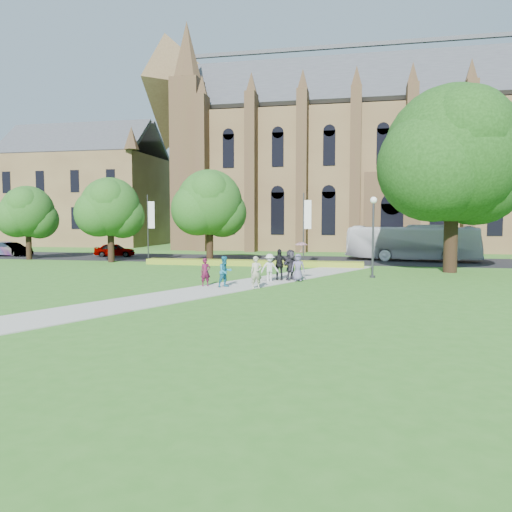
% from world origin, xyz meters
% --- Properties ---
extents(ground, '(160.00, 160.00, 0.00)m').
position_xyz_m(ground, '(0.00, 0.00, 0.00)').
color(ground, '#316E21').
rests_on(ground, ground).
extents(road, '(160.00, 10.00, 0.02)m').
position_xyz_m(road, '(0.00, 20.00, 0.01)').
color(road, black).
rests_on(road, ground).
extents(footpath, '(15.58, 28.54, 0.04)m').
position_xyz_m(footpath, '(0.00, 1.00, 0.02)').
color(footpath, '#B2B2A8').
rests_on(footpath, ground).
extents(flower_hedge, '(18.00, 1.40, 0.45)m').
position_xyz_m(flower_hedge, '(-2.00, 13.20, 0.23)').
color(flower_hedge, '#ACA122').
rests_on(flower_hedge, ground).
extents(cathedral, '(52.60, 18.25, 28.00)m').
position_xyz_m(cathedral, '(10.00, 39.73, 12.98)').
color(cathedral, olive).
rests_on(cathedral, ground).
extents(building_west, '(22.00, 14.00, 18.30)m').
position_xyz_m(building_west, '(-34.00, 42.00, 9.21)').
color(building_west, olive).
rests_on(building_west, ground).
extents(streetlamp, '(0.44, 0.44, 5.24)m').
position_xyz_m(streetlamp, '(7.50, 6.50, 3.30)').
color(streetlamp, '#38383D').
rests_on(streetlamp, ground).
extents(large_tree, '(9.60, 9.60, 13.20)m').
position_xyz_m(large_tree, '(13.00, 11.00, 8.37)').
color(large_tree, '#332114').
rests_on(large_tree, ground).
extents(street_tree_0, '(5.20, 5.20, 7.50)m').
position_xyz_m(street_tree_0, '(-15.00, 14.00, 4.87)').
color(street_tree_0, '#332114').
rests_on(street_tree_0, ground).
extents(street_tree_1, '(5.60, 5.60, 8.05)m').
position_xyz_m(street_tree_1, '(-6.00, 14.50, 5.22)').
color(street_tree_1, '#332114').
rests_on(street_tree_1, ground).
extents(street_tree_2, '(4.80, 4.80, 6.95)m').
position_xyz_m(street_tree_2, '(-24.00, 15.00, 4.53)').
color(street_tree_2, '#332114').
rests_on(street_tree_2, ground).
extents(banner_pole_0, '(0.70, 0.10, 6.00)m').
position_xyz_m(banner_pole_0, '(2.11, 15.20, 3.39)').
color(banner_pole_0, '#38383D').
rests_on(banner_pole_0, ground).
extents(banner_pole_1, '(0.70, 0.10, 6.00)m').
position_xyz_m(banner_pole_1, '(-11.89, 15.20, 3.39)').
color(banner_pole_1, '#38383D').
rests_on(banner_pole_1, ground).
extents(tour_coach, '(12.11, 4.65, 3.29)m').
position_xyz_m(tour_coach, '(11.35, 20.82, 1.67)').
color(tour_coach, white).
rests_on(tour_coach, road).
extents(car_0, '(4.24, 2.42, 1.36)m').
position_xyz_m(car_0, '(-17.75, 19.88, 0.70)').
color(car_0, gray).
rests_on(car_0, road).
extents(car_1, '(4.34, 1.99, 1.38)m').
position_xyz_m(car_1, '(-28.63, 18.62, 0.71)').
color(car_1, gray).
rests_on(car_1, road).
extents(car_2, '(5.40, 2.91, 1.49)m').
position_xyz_m(car_2, '(-29.19, 18.61, 0.76)').
color(car_2, gray).
rests_on(car_2, road).
extents(pedestrian_0, '(0.68, 0.64, 1.57)m').
position_xyz_m(pedestrian_0, '(-1.78, 0.06, 0.83)').
color(pedestrian_0, '#50122C').
rests_on(pedestrian_0, footpath).
extents(pedestrian_1, '(1.05, 1.05, 1.72)m').
position_xyz_m(pedestrian_1, '(-0.59, -0.12, 0.90)').
color(pedestrian_1, '#1B6D89').
rests_on(pedestrian_1, footpath).
extents(pedestrian_2, '(1.24, 1.00, 1.68)m').
position_xyz_m(pedestrian_2, '(1.41, 2.65, 0.88)').
color(pedestrian_2, '#B9B9B9').
rests_on(pedestrian_2, footpath).
extents(pedestrian_3, '(1.17, 0.59, 1.91)m').
position_xyz_m(pedestrian_3, '(1.81, 3.69, 1.00)').
color(pedestrian_3, black).
rests_on(pedestrian_3, footpath).
extents(pedestrian_4, '(0.89, 0.66, 1.65)m').
position_xyz_m(pedestrian_4, '(3.01, 3.54, 0.86)').
color(pedestrian_4, slate).
rests_on(pedestrian_4, footpath).
extents(pedestrian_5, '(1.35, 1.80, 1.89)m').
position_xyz_m(pedestrian_5, '(2.51, 3.81, 0.99)').
color(pedestrian_5, '#2D2A33').
rests_on(pedestrian_5, footpath).
extents(pedestrian_6, '(0.76, 0.65, 1.75)m').
position_xyz_m(pedestrian_6, '(1.22, -0.34, 0.91)').
color(pedestrian_6, '#A49F88').
rests_on(pedestrian_6, footpath).
extents(parasol, '(0.87, 0.87, 0.62)m').
position_xyz_m(parasol, '(3.19, 3.64, 2.00)').
color(parasol, '#DB9AB9').
rests_on(parasol, pedestrian_4).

